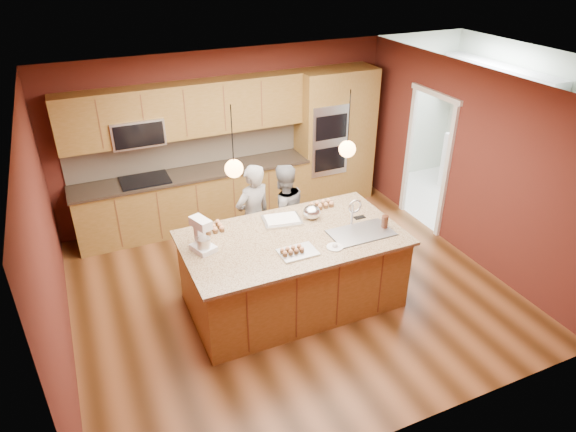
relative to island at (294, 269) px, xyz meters
name	(u,v)px	position (x,y,z in m)	size (l,w,h in m)	color
floor	(289,288)	(0.06, 0.28, -0.50)	(5.50, 5.50, 0.00)	#43250F
ceiling	(289,89)	(0.06, 0.28, 2.20)	(5.50, 5.50, 0.00)	silver
wall_back	(226,135)	(0.06, 2.78, 0.85)	(5.50, 5.50, 0.00)	#541F18
wall_front	(411,323)	(0.06, -2.22, 0.85)	(5.50, 5.50, 0.00)	#541F18
wall_left	(47,248)	(-2.69, 0.28, 0.85)	(5.00, 5.00, 0.00)	#541F18
wall_right	(466,163)	(2.81, 0.28, 0.85)	(5.00, 5.00, 0.00)	#541F18
cabinet_run	(190,168)	(-0.62, 2.52, 0.48)	(3.74, 0.64, 2.30)	brown
oven_column	(334,137)	(1.90, 2.47, 0.65)	(1.30, 0.62, 2.30)	brown
doorway_trim	(426,163)	(2.79, 1.08, 0.55)	(0.08, 1.11, 2.20)	silver
laundry_room	(498,88)	(4.41, 1.48, 1.45)	(2.60, 2.70, 2.70)	silver
pendant_left	(234,168)	(-0.71, 0.00, 1.50)	(0.20, 0.20, 0.80)	black
pendant_right	(347,149)	(0.68, 0.00, 1.50)	(0.20, 0.20, 0.80)	black
island	(294,269)	(0.00, 0.00, 0.00)	(2.67, 1.49, 1.36)	brown
person_left	(253,217)	(-0.15, 1.00, 0.28)	(0.57, 0.37, 1.56)	black
person_right	(283,213)	(0.29, 1.00, 0.24)	(0.72, 0.56, 1.47)	slate
stand_mixer	(202,237)	(-1.09, 0.16, 0.66)	(0.29, 0.34, 0.41)	white
sheet_cake	(282,220)	(0.01, 0.40, 0.50)	(0.53, 0.43, 0.05)	silver
cooling_rack	(298,252)	(-0.11, -0.35, 0.49)	(0.43, 0.31, 0.02)	silver
mixing_bowl	(312,212)	(0.40, 0.32, 0.57)	(0.22, 0.22, 0.19)	silver
plate	(335,247)	(0.33, -0.43, 0.49)	(0.20, 0.20, 0.01)	silver
tumbler	(385,222)	(1.12, -0.27, 0.56)	(0.08, 0.08, 0.17)	#3D1E12
phone	(360,217)	(0.97, 0.08, 0.49)	(0.14, 0.08, 0.01)	black
cupcakes_left	(210,228)	(-0.89, 0.55, 0.52)	(0.34, 0.25, 0.08)	tan
cupcakes_rack	(292,250)	(-0.18, -0.34, 0.53)	(0.29, 0.14, 0.06)	tan
cupcakes_right	(321,205)	(0.65, 0.54, 0.52)	(0.34, 0.17, 0.08)	tan
washer	(486,178)	(4.25, 1.20, -0.04)	(0.57, 0.59, 0.92)	white
dryer	(467,163)	(4.28, 1.75, 0.02)	(0.64, 0.66, 1.04)	white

